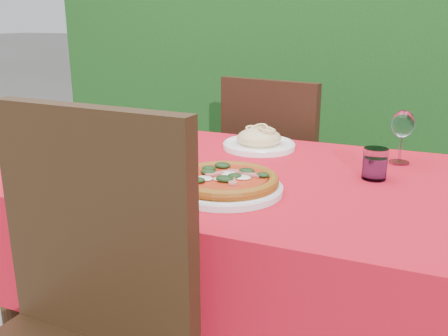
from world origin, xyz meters
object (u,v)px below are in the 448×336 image
at_px(water_glass, 375,165).
at_px(steel_ramekin, 150,130).
at_px(pasta_plate, 259,141).
at_px(fork, 136,161).
at_px(pizza_plate, 226,183).
at_px(chair_far, 278,172).
at_px(wine_glass, 403,126).

xyz_separation_m(water_glass, steel_ramekin, (-0.84, 0.22, -0.02)).
bearing_deg(pasta_plate, fork, -133.57).
relative_size(pizza_plate, water_glass, 3.92).
xyz_separation_m(chair_far, pizza_plate, (0.12, -0.87, 0.24)).
xyz_separation_m(pizza_plate, steel_ramekin, (-0.51, 0.48, -0.01)).
height_order(chair_far, fork, chair_far).
relative_size(pasta_plate, water_glass, 2.80).
bearing_deg(fork, pizza_plate, -21.40).
bearing_deg(pasta_plate, steel_ramekin, 175.61).
bearing_deg(steel_ramekin, fork, -65.22).
height_order(water_glass, wine_glass, wine_glass).
xyz_separation_m(wine_glass, fork, (-0.74, -0.30, -0.11)).
distance_m(water_glass, wine_glass, 0.21).
relative_size(chair_far, water_glass, 10.91).
distance_m(water_glass, fork, 0.69).
bearing_deg(fork, water_glass, 9.74).
relative_size(fork, steel_ramekin, 2.46).
height_order(water_glass, steel_ramekin, water_glass).
relative_size(water_glass, wine_glass, 0.53).
relative_size(wine_glass, steel_ramekin, 1.94).
height_order(pizza_plate, fork, pizza_plate).
relative_size(pizza_plate, wine_glass, 2.08).
distance_m(wine_glass, steel_ramekin, 0.90).
relative_size(chair_far, wine_glass, 5.77).
bearing_deg(fork, chair_far, 72.83).
bearing_deg(pasta_plate, pizza_plate, -81.39).
height_order(pizza_plate, pasta_plate, pasta_plate).
bearing_deg(water_glass, wine_glass, 74.77).
height_order(chair_far, water_glass, chair_far).
height_order(pasta_plate, water_glass, water_glass).
xyz_separation_m(pizza_plate, water_glass, (0.33, 0.25, 0.01)).
relative_size(pizza_plate, fork, 1.64).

